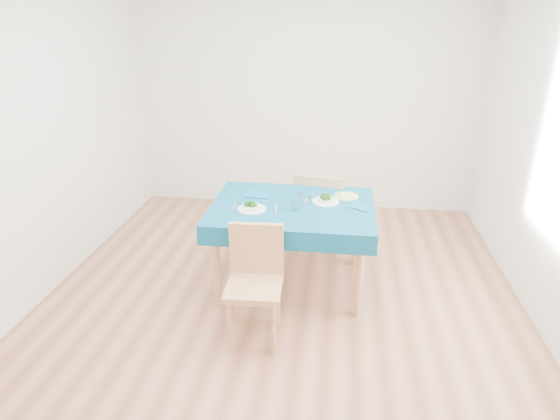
# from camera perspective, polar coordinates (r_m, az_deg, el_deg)

# --- Properties ---
(room_shell) EXTENTS (4.02, 4.52, 2.73)m
(room_shell) POSITION_cam_1_polar(r_m,az_deg,el_deg) (3.41, -0.00, 7.74)
(room_shell) COLOR brown
(room_shell) RESTS_ON ground
(table) EXTENTS (1.35, 1.02, 0.76)m
(table) POSITION_cam_1_polar(r_m,az_deg,el_deg) (4.06, 1.48, -4.36)
(table) COLOR navy
(table) RESTS_ON ground
(chair_near) EXTENTS (0.41, 0.45, 0.99)m
(chair_near) POSITION_cam_1_polar(r_m,az_deg,el_deg) (3.36, -3.23, -8.45)
(chair_near) COLOR tan
(chair_near) RESTS_ON ground
(chair_far) EXTENTS (0.53, 0.57, 1.17)m
(chair_far) POSITION_cam_1_polar(r_m,az_deg,el_deg) (4.61, 5.18, 1.76)
(chair_far) COLOR tan
(chair_far) RESTS_ON ground
(bowl_near) EXTENTS (0.23, 0.23, 0.07)m
(bowl_near) POSITION_cam_1_polar(r_m,az_deg,el_deg) (3.80, -3.45, 0.51)
(bowl_near) COLOR white
(bowl_near) RESTS_ON table
(bowl_far) EXTENTS (0.23, 0.23, 0.07)m
(bowl_far) POSITION_cam_1_polar(r_m,az_deg,el_deg) (3.97, 5.61, 1.41)
(bowl_far) COLOR white
(bowl_far) RESTS_ON table
(fork_near) EXTENTS (0.05, 0.16, 0.00)m
(fork_near) POSITION_cam_1_polar(r_m,az_deg,el_deg) (3.91, -5.50, 0.53)
(fork_near) COLOR silver
(fork_near) RESTS_ON table
(knife_near) EXTENTS (0.04, 0.22, 0.00)m
(knife_near) POSITION_cam_1_polar(r_m,az_deg,el_deg) (3.83, -0.51, 0.17)
(knife_near) COLOR silver
(knife_near) RESTS_ON table
(fork_far) EXTENTS (0.07, 0.17, 0.00)m
(fork_far) POSITION_cam_1_polar(r_m,az_deg,el_deg) (4.00, 3.24, 1.13)
(fork_far) COLOR silver
(fork_far) RESTS_ON table
(knife_far) EXTENTS (0.07, 0.19, 0.00)m
(knife_far) POSITION_cam_1_polar(r_m,az_deg,el_deg) (3.87, 8.99, 0.15)
(knife_far) COLOR silver
(knife_far) RESTS_ON table
(napkin_near) EXTENTS (0.24, 0.18, 0.01)m
(napkin_near) POSITION_cam_1_polar(r_m,az_deg,el_deg) (4.11, -2.67, 1.85)
(napkin_near) COLOR #0E5578
(napkin_near) RESTS_ON table
(napkin_far) EXTENTS (0.23, 0.21, 0.01)m
(napkin_far) POSITION_cam_1_polar(r_m,az_deg,el_deg) (3.91, 9.73, 0.38)
(napkin_far) COLOR #0E5578
(napkin_far) RESTS_ON table
(tumbler_center) EXTENTS (0.07, 0.07, 0.09)m
(tumbler_center) POSITION_cam_1_polar(r_m,az_deg,el_deg) (3.92, 2.49, 1.39)
(tumbler_center) COLOR white
(tumbler_center) RESTS_ON table
(tumbler_side) EXTENTS (0.07, 0.07, 0.08)m
(tumbler_side) POSITION_cam_1_polar(r_m,az_deg,el_deg) (3.79, 1.82, 0.58)
(tumbler_side) COLOR white
(tumbler_side) RESTS_ON table
(side_plate) EXTENTS (0.21, 0.21, 0.01)m
(side_plate) POSITION_cam_1_polar(r_m,az_deg,el_deg) (4.12, 8.11, 1.67)
(side_plate) COLOR #B6E16D
(side_plate) RESTS_ON table
(bread_slice) EXTENTS (0.13, 0.13, 0.02)m
(bread_slice) POSITION_cam_1_polar(r_m,az_deg,el_deg) (4.12, 8.12, 1.84)
(bread_slice) COLOR beige
(bread_slice) RESTS_ON side_plate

